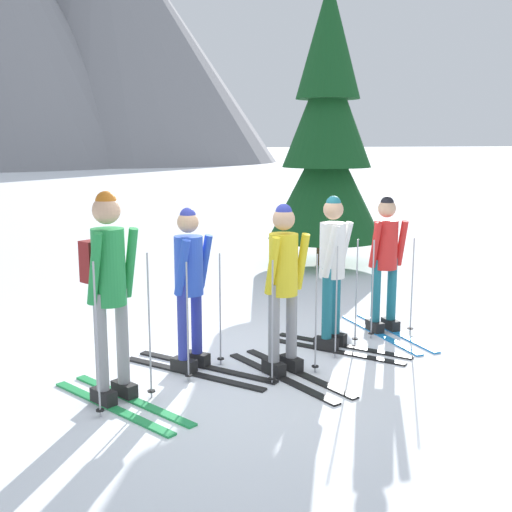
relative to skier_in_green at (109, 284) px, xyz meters
name	(u,v)px	position (x,y,z in m)	size (l,w,h in m)	color
ground_plane	(249,365)	(1.43, 0.44, -1.06)	(400.00, 400.00, 0.00)	white
skier_in_green	(109,284)	(0.00, 0.00, 0.00)	(1.02, 1.57, 1.85)	green
skier_in_blue	(190,284)	(0.85, 0.51, -0.18)	(1.27, 1.50, 1.63)	black
skier_in_yellow	(284,283)	(1.67, 0.10, -0.15)	(0.73, 1.63, 1.68)	black
skier_in_white	(333,267)	(2.47, 0.62, -0.14)	(1.22, 1.45, 1.68)	black
skier_in_red	(386,260)	(3.33, 0.93, -0.18)	(0.61, 1.63, 1.63)	#1E84D1
pine_tree_near	(327,138)	(4.55, 4.92, 1.25)	(2.09, 2.09, 5.05)	#51381E
mountain_ridge_distant	(56,17)	(3.93, 63.24, 13.26)	(45.66, 41.29, 28.11)	gray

